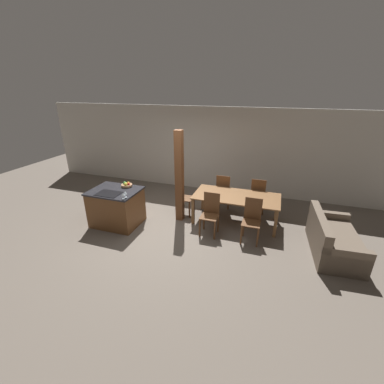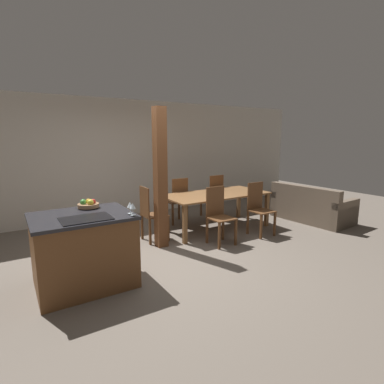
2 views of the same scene
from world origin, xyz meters
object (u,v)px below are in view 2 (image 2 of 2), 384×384
Objects in this scene: dining_chair_far_right at (214,195)px; dining_table at (216,197)px; dining_chair_near_left at (219,214)px; couch at (311,208)px; wine_glass_middle at (130,205)px; kitchen_island at (84,250)px; dining_chair_far_left at (178,200)px; fruit_bowl at (88,204)px; dining_chair_near_right at (259,208)px; dining_chair_head_end at (151,213)px; wine_glass_near at (133,206)px; timber_post at (160,179)px.

dining_table is at bearing 56.82° from dining_chair_far_right.
couch is (2.64, 0.07, -0.24)m from dining_chair_near_left.
wine_glass_middle reaches higher than couch.
dining_chair_far_left is at bearing 37.14° from kitchen_island.
fruit_bowl reaches higher than dining_table.
dining_chair_near_right is 2.06m from dining_chair_head_end.
dining_chair_near_left is (1.84, 0.71, -0.52)m from wine_glass_near.
timber_post is (0.05, -0.33, 0.65)m from dining_chair_head_end.
wine_glass_near is at bearing -165.72° from dining_chair_near_right.
kitchen_island is 2.37m from dining_chair_near_left.
dining_chair_head_end is at bearing 159.14° from dining_chair_near_right.
fruit_bowl is 4.88m from couch.
dining_table is (2.31, 1.44, -0.39)m from wine_glass_near.
wine_glass_near is 1.76m from dining_chair_head_end.
dining_chair_far_left is at bearing 49.83° from wine_glass_near.
dining_chair_near_right is at bearing 90.00° from dining_chair_far_right.
wine_glass_middle reaches higher than dining_table.
couch is (1.68, -1.40, -0.24)m from dining_chair_far_right.
fruit_bowl is 0.28× the size of dining_chair_far_left.
dining_chair_far_right is 0.43× the size of timber_post.
wine_glass_near is at bearing -63.37° from fruit_bowl.
dining_chair_near_right reaches higher than dining_table.
timber_post is (-1.88, -1.06, 0.65)m from dining_chair_far_right.
fruit_bowl is 0.28× the size of dining_chair_far_right.
dining_chair_head_end is (-1.92, -0.73, 0.00)m from dining_chair_far_right.
dining_table is (2.31, 1.35, -0.39)m from wine_glass_middle.
dining_table is 0.88m from dining_chair_near_right.
fruit_bowl is at bearing 62.60° from kitchen_island.
wine_glass_middle is at bearing -31.14° from kitchen_island.
wine_glass_middle is 0.15× the size of dining_chair_head_end.
timber_post is at bearing 49.05° from dining_chair_far_left.
dining_chair_near_right is at bearing -56.82° from dining_table.
dining_chair_near_left is at bearing 21.17° from wine_glass_near.
fruit_bowl is 1.35m from timber_post.
fruit_bowl is at bearing -164.50° from dining_table.
fruit_bowl reaches higher than kitchen_island.
wine_glass_near is at bearing -129.41° from timber_post.
dining_chair_near_left is at bearing 90.00° from dining_chair_far_left.
dining_chair_near_right is 1.75m from dining_chair_far_left.
wine_glass_middle is at bearing -131.76° from timber_post.
dining_chair_far_right is at bearing 36.76° from wine_glass_middle.
fruit_bowl is 2.67m from dining_chair_far_left.
timber_post is at bearing -166.85° from dining_table.
timber_post reaches higher than wine_glass_middle.
dining_chair_far_right is (0.96, 0.00, 0.00)m from dining_chair_far_left.
wine_glass_near is 0.15× the size of dining_chair_near_left.
kitchen_island is at bearing 127.07° from dining_chair_head_end.
timber_post reaches higher than dining_table.
dining_chair_far_right reaches higher than kitchen_island.
couch reaches higher than dining_table.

